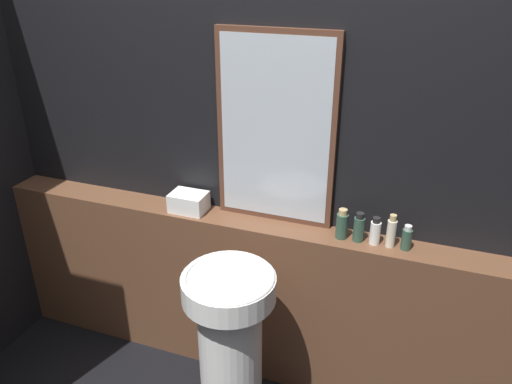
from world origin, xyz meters
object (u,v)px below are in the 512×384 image
Objects in this scene: conditioner_bottle at (359,228)px; body_wash_bottle at (391,232)px; towel_stack at (189,202)px; hand_soap_bottle at (407,238)px; mirror at (275,131)px; lotion_bottle at (375,232)px; pedestal_sink at (230,347)px; shampoo_bottle at (342,225)px.

body_wash_bottle is (0.14, 0.00, 0.01)m from conditioner_bottle.
hand_soap_bottle is (1.06, 0.00, 0.01)m from towel_stack.
lotion_bottle is (0.50, -0.07, -0.39)m from mirror.
body_wash_bottle is at bearing 0.00° from conditioner_bottle.
pedestal_sink is at bearing -141.49° from lotion_bottle.
lotion_bottle is at bearing 180.00° from hand_soap_bottle.
hand_soap_bottle reaches higher than towel_stack.
shampoo_bottle is 0.22m from body_wash_bottle.
shampoo_bottle is at bearing 47.89° from pedestal_sink.
shampoo_bottle is at bearing -180.00° from lotion_bottle.
conditioner_bottle is at bearing 180.00° from body_wash_bottle.
mirror reaches higher than conditioner_bottle.
mirror is 0.52m from shampoo_bottle.
mirror is at bearing 86.03° from pedestal_sink.
towel_stack is at bearing 180.00° from body_wash_bottle.
hand_soap_bottle is at bearing 0.00° from shampoo_bottle.
pedestal_sink is at bearing -47.08° from towel_stack.
mirror reaches higher than pedestal_sink.
conditioner_bottle is 0.90× the size of body_wash_bottle.
body_wash_bottle reaches higher than towel_stack.
mirror reaches higher than towel_stack.
shampoo_bottle reaches higher than lotion_bottle.
towel_stack is 0.85m from conditioner_bottle.
shampoo_bottle is 0.92× the size of body_wash_bottle.
body_wash_bottle is (0.57, -0.07, -0.38)m from mirror.
hand_soap_bottle is at bearing -0.00° from lotion_bottle.
hand_soap_bottle is (0.21, 0.00, -0.01)m from conditioner_bottle.
mirror reaches higher than body_wash_bottle.
conditioner_bottle is (0.85, 0.00, 0.02)m from towel_stack.
mirror is at bearing 173.66° from hand_soap_bottle.
lotion_bottle is at bearing 180.00° from body_wash_bottle.
conditioner_bottle reaches higher than pedestal_sink.
conditioner_bottle is at bearing -9.42° from mirror.
lotion_bottle is 1.11× the size of hand_soap_bottle.
mirror is 6.42× the size of conditioner_bottle.
hand_soap_bottle is at bearing 0.00° from towel_stack.
mirror is 0.64m from lotion_bottle.
body_wash_bottle reaches higher than shampoo_bottle.
towel_stack is at bearing 180.00° from conditioner_bottle.
body_wash_bottle is (0.07, -0.00, 0.01)m from lotion_bottle.
shampoo_bottle reaches higher than conditioner_bottle.
lotion_bottle reaches higher than hand_soap_bottle.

